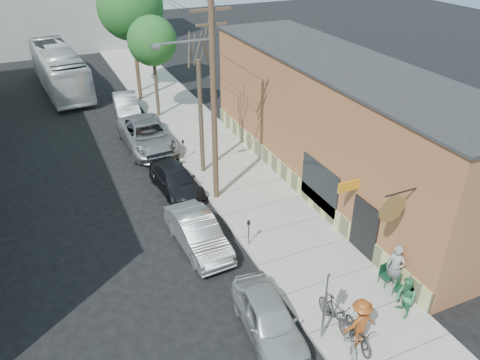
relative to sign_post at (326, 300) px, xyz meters
name	(u,v)px	position (x,y,z in m)	size (l,w,h in m)	color
ground	(213,281)	(-2.35, 4.28, -1.83)	(120.00, 120.00, 0.00)	black
sidewalk	(212,151)	(1.90, 15.28, -1.76)	(4.50, 58.00, 0.15)	#AAA79E
cafe_building	(337,125)	(6.64, 9.28, 1.47)	(6.60, 20.20, 6.61)	#945A37
sign_post	(326,300)	(0.00, 0.00, 0.00)	(0.07, 0.45, 2.80)	slate
parking_meter_near	(249,229)	(-0.10, 5.73, -0.85)	(0.14, 0.14, 1.24)	slate
parking_meter_far	(183,146)	(-0.10, 14.74, -0.85)	(0.14, 0.14, 1.24)	slate
utility_pole_near	(212,99)	(0.04, 10.04, 3.58)	(3.57, 0.28, 10.00)	#503A28
utility_pole_far	(133,31)	(0.10, 26.14, 3.51)	(1.80, 0.28, 10.00)	#503A28
tree_bare	(201,119)	(0.45, 12.95, 1.48)	(0.24, 0.24, 6.33)	#44392C
tree_leafy_mid	(152,41)	(0.45, 22.16, 3.60)	(3.32, 3.32, 6.96)	#44392C
tree_leafy_far	(130,7)	(0.45, 28.05, 4.88)	(4.98, 4.98, 9.07)	#44392C
patio_chair_a	(386,275)	(3.71, 1.20, -1.24)	(0.50, 0.50, 0.88)	#0F3722
patio_chair_b	(401,289)	(3.73, 0.38, -1.24)	(0.50, 0.50, 0.88)	#0F3722
patron_grey	(395,268)	(3.83, 0.95, -0.70)	(0.72, 0.47, 1.96)	gray
patron_green	(405,298)	(3.21, -0.35, -0.86)	(0.80, 0.62, 1.65)	#348350
cyclist	(360,322)	(0.96, -0.70, -0.76)	(1.20, 0.69, 1.85)	brown
cyclist_bike	(358,332)	(0.96, -0.70, -1.21)	(0.62, 1.79, 0.94)	black
parked_bike_a	(335,313)	(0.67, 0.26, -1.11)	(0.54, 1.92, 1.15)	black
parked_bike_b	(349,338)	(0.57, -0.75, -1.26)	(0.56, 1.62, 0.85)	gray
car_0	(269,318)	(-1.55, 1.02, -1.11)	(1.70, 4.22, 1.44)	silver
car_1	(198,233)	(-2.11, 6.65, -1.09)	(1.58, 4.52, 1.49)	#9FA4A6
car_2	(176,180)	(-1.55, 11.67, -1.17)	(1.84, 4.53, 1.31)	black
car_3	(147,135)	(-1.55, 17.48, -0.99)	(2.80, 6.08, 1.69)	#97979E
car_4	(126,105)	(-1.55, 23.57, -1.08)	(1.59, 4.56, 1.50)	#989D9F
bus	(59,69)	(-5.21, 31.47, -0.12)	(2.87, 12.27, 3.42)	white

